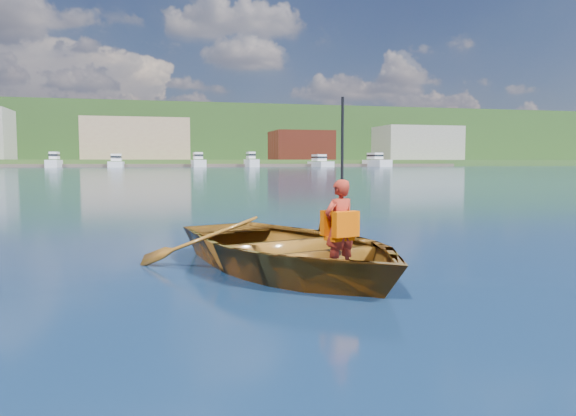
{
  "coord_description": "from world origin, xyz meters",
  "views": [
    {
      "loc": [
        -1.62,
        -6.33,
        1.43
      ],
      "look_at": [
        0.13,
        0.75,
        0.83
      ],
      "focal_mm": 35.0,
      "sensor_mm": 36.0,
      "label": 1
    }
  ],
  "objects_px": {
    "rowboat": "(288,248)",
    "dock": "(182,165)",
    "marina_yachts": "(136,162)",
    "child_paddler": "(340,226)"
  },
  "relations": [
    {
      "from": "rowboat",
      "to": "dock",
      "type": "relative_size",
      "value": 0.03
    },
    {
      "from": "rowboat",
      "to": "marina_yachts",
      "type": "relative_size",
      "value": 0.04
    },
    {
      "from": "child_paddler",
      "to": "marina_yachts",
      "type": "height_order",
      "value": "marina_yachts"
    },
    {
      "from": "rowboat",
      "to": "marina_yachts",
      "type": "xyz_separation_m",
      "value": [
        -4.88,
        142.57,
        1.08
      ]
    },
    {
      "from": "rowboat",
      "to": "child_paddler",
      "type": "xyz_separation_m",
      "value": [
        0.43,
        -0.8,
        0.37
      ]
    },
    {
      "from": "child_paddler",
      "to": "marina_yachts",
      "type": "distance_m",
      "value": 143.48
    },
    {
      "from": "dock",
      "to": "rowboat",
      "type": "bearing_deg",
      "value": -92.75
    },
    {
      "from": "rowboat",
      "to": "dock",
      "type": "bearing_deg",
      "value": 87.25
    },
    {
      "from": "rowboat",
      "to": "child_paddler",
      "type": "distance_m",
      "value": 0.98
    },
    {
      "from": "rowboat",
      "to": "marina_yachts",
      "type": "distance_m",
      "value": 142.66
    }
  ]
}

